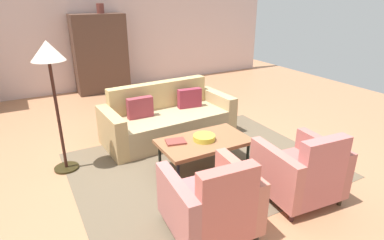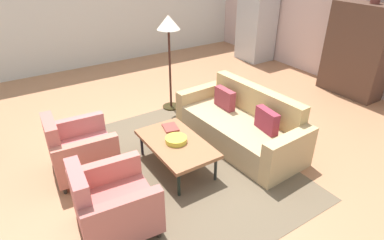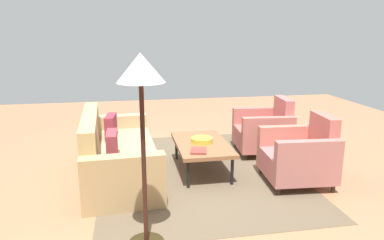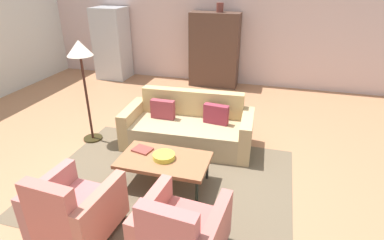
% 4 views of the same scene
% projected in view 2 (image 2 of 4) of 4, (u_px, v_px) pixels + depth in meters
% --- Properties ---
extents(ground_plane, '(11.34, 11.34, 0.00)m').
position_uv_depth(ground_plane, '(201.00, 149.00, 4.95)').
color(ground_plane, '#B07852').
extents(wall_back, '(9.45, 0.12, 2.80)m').
position_uv_depth(wall_back, '(379.00, 24.00, 6.24)').
color(wall_back, beige).
rests_on(wall_back, ground).
extents(wall_left, '(0.12, 8.25, 2.80)m').
position_uv_depth(wall_left, '(91.00, 8.00, 7.75)').
color(wall_left, silver).
rests_on(wall_left, ground).
extents(area_rug, '(3.40, 2.60, 0.01)m').
position_uv_depth(area_rug, '(180.00, 165.00, 4.61)').
color(area_rug, brown).
rests_on(area_rug, ground).
extents(couch, '(2.14, 1.01, 0.86)m').
position_uv_depth(couch, '(242.00, 126.00, 5.01)').
color(couch, tan).
rests_on(couch, ground).
extents(coffee_table, '(1.20, 0.70, 0.41)m').
position_uv_depth(coffee_table, '(176.00, 144.00, 4.40)').
color(coffee_table, black).
rests_on(coffee_table, ground).
extents(armchair_left, '(0.85, 0.85, 0.88)m').
position_uv_depth(armchair_left, '(78.00, 151.00, 4.31)').
color(armchair_left, '#30211D').
rests_on(armchair_left, ground).
extents(armchair_right, '(0.87, 0.87, 0.88)m').
position_uv_depth(armchair_right, '(110.00, 205.00, 3.43)').
color(armchair_right, '#2B281A').
rests_on(armchair_right, ground).
extents(fruit_bowl, '(0.29, 0.29, 0.07)m').
position_uv_depth(fruit_bowl, '(176.00, 140.00, 4.37)').
color(fruit_bowl, gold).
rests_on(fruit_bowl, coffee_table).
extents(book_stack, '(0.29, 0.25, 0.02)m').
position_uv_depth(book_stack, '(170.00, 127.00, 4.70)').
color(book_stack, brown).
rests_on(book_stack, coffee_table).
extents(cabinet, '(1.20, 0.51, 1.80)m').
position_uv_depth(cabinet, '(357.00, 51.00, 6.38)').
color(cabinet, '#4E3428').
rests_on(cabinet, ground).
extents(refrigerator, '(0.80, 0.73, 1.85)m').
position_uv_depth(refrigerator, '(257.00, 24.00, 8.36)').
color(refrigerator, '#B7BABF').
rests_on(refrigerator, ground).
extents(floor_lamp, '(0.40, 0.40, 1.72)m').
position_uv_depth(floor_lamp, '(169.00, 31.00, 5.52)').
color(floor_lamp, '#2C2410').
rests_on(floor_lamp, ground).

